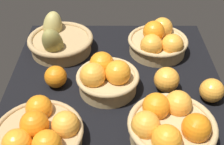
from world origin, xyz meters
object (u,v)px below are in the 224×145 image
basket_near_left (170,126)px  loose_orange_side_gap (167,80)px  basket_center (106,77)px  basket_far_right_pears (59,41)px  basket_near_right (158,42)px  loose_orange_front_gap (212,90)px  loose_orange_back_gap (56,77)px  basket_far_left (40,133)px

basket_near_left → loose_orange_side_gap: (20.48, -2.05, -0.97)cm
loose_orange_side_gap → basket_center: bearing=89.1°
basket_far_right_pears → basket_near_right: size_ratio=1.14×
basket_far_right_pears → loose_orange_front_gap: (-27.55, -50.94, -0.56)cm
basket_center → basket_near_right: 28.73cm
basket_center → loose_orange_side_gap: basket_center is taller
basket_center → loose_orange_side_gap: 19.33cm
basket_far_right_pears → loose_orange_back_gap: 20.84cm
basket_near_left → loose_orange_front_gap: size_ratio=3.15×
basket_far_right_pears → loose_orange_back_gap: bearing=-175.2°
basket_near_left → basket_near_right: 42.20cm
loose_orange_front_gap → loose_orange_back_gap: bearing=82.1°
basket_near_left → basket_far_left: basket_near_left is taller
basket_near_left → loose_orange_back_gap: 40.70cm
basket_far_left → loose_orange_side_gap: size_ratio=2.94×
basket_near_right → loose_orange_front_gap: size_ratio=2.99×
loose_orange_back_gap → loose_orange_side_gap: loose_orange_side_gap is taller
basket_near_right → basket_center: bearing=138.1°
basket_near_left → basket_near_right: size_ratio=1.05×
basket_far_right_pears → basket_far_left: (-45.10, -1.20, -0.01)cm
loose_orange_front_gap → basket_near_left: bearing=135.8°
basket_center → basket_near_left: basket_center is taller
basket_center → loose_orange_front_gap: 32.98cm
basket_near_left → loose_orange_side_gap: size_ratio=2.90×
basket_near_left → loose_orange_back_gap: (22.54, 33.86, -1.39)cm
basket_near_right → loose_orange_front_gap: 29.63cm
basket_far_left → basket_center: bearing=-37.2°
basket_center → loose_orange_side_gap: bearing=-90.9°
basket_near_right → loose_orange_back_gap: size_ratio=3.07×
basket_near_left → loose_orange_front_gap: (15.74, -15.32, -1.29)cm
basket_near_left → basket_near_right: bearing=-2.6°
basket_far_left → basket_near_right: bearing=-39.6°
loose_orange_front_gap → loose_orange_side_gap: (4.74, 13.27, 0.33)cm
loose_orange_back_gap → basket_far_left: bearing=178.7°
basket_far_left → loose_orange_side_gap: bearing=-58.6°
basket_near_right → loose_orange_side_gap: 21.69cm
basket_center → loose_orange_back_gap: size_ratio=2.75×
basket_near_left → loose_orange_side_gap: bearing=-5.7°
basket_near_right → basket_far_left: 57.04cm
basket_center → loose_orange_front_gap: size_ratio=2.68×
basket_far_left → loose_orange_front_gap: 52.74cm
basket_far_right_pears → loose_orange_back_gap: size_ratio=3.52×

